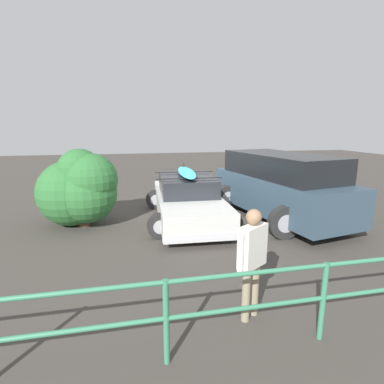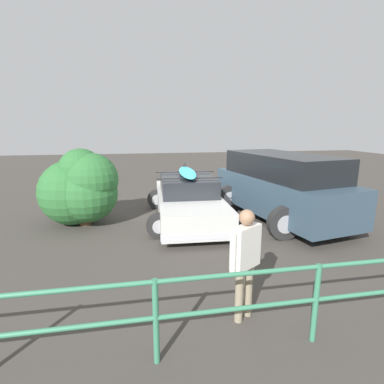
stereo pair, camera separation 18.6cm
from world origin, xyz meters
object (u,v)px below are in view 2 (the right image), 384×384
(sedan_car, at_px, (188,199))
(person_bystander, at_px, (245,255))
(suv_car, at_px, (280,186))
(bush_near_left, at_px, (82,188))

(sedan_car, xyz_separation_m, person_bystander, (0.02, 4.67, 0.35))
(suv_car, bearing_deg, person_bystander, 58.10)
(sedan_car, height_order, suv_car, suv_car)
(sedan_car, height_order, person_bystander, person_bystander)
(person_bystander, bearing_deg, bush_near_left, -58.63)
(bush_near_left, bearing_deg, suv_car, 175.25)
(bush_near_left, bearing_deg, person_bystander, 121.37)
(person_bystander, relative_size, bush_near_left, 0.74)
(sedan_car, relative_size, bush_near_left, 2.08)
(person_bystander, bearing_deg, suv_car, -121.90)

